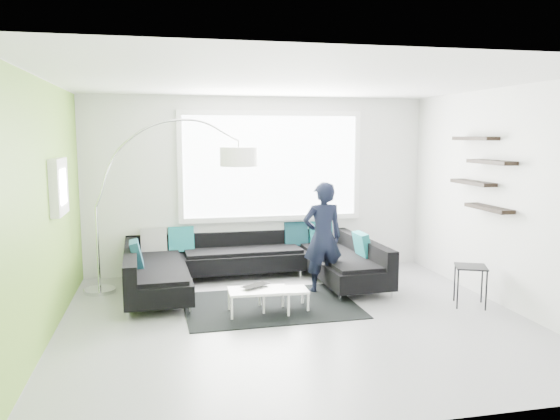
% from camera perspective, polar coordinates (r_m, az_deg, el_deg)
% --- Properties ---
extents(ground, '(5.50, 5.50, 0.00)m').
position_cam_1_polar(ground, '(6.66, 1.63, -11.40)').
color(ground, gray).
rests_on(ground, ground).
extents(room_shell, '(5.54, 5.04, 2.82)m').
position_cam_1_polar(room_shell, '(6.51, 1.58, 4.44)').
color(room_shell, silver).
rests_on(room_shell, ground).
extents(sectional_sofa, '(3.64, 2.34, 0.77)m').
position_cam_1_polar(sectional_sofa, '(7.94, -2.94, -5.70)').
color(sectional_sofa, black).
rests_on(sectional_sofa, ground).
extents(rug, '(2.23, 1.64, 0.01)m').
position_cam_1_polar(rug, '(7.18, -1.00, -9.90)').
color(rug, black).
rests_on(rug, ground).
extents(coffee_table, '(0.96, 0.58, 0.31)m').
position_cam_1_polar(coffee_table, '(6.91, -0.92, -9.33)').
color(coffee_table, white).
rests_on(coffee_table, ground).
extents(arc_lamp, '(2.41, 1.35, 2.42)m').
position_cam_1_polar(arc_lamp, '(7.94, -18.67, 0.30)').
color(arc_lamp, silver).
rests_on(arc_lamp, ground).
extents(side_table, '(0.50, 0.50, 0.53)m').
position_cam_1_polar(side_table, '(7.52, 19.24, -7.49)').
color(side_table, black).
rests_on(side_table, ground).
extents(person, '(0.59, 0.41, 1.55)m').
position_cam_1_polar(person, '(7.66, 4.47, -2.86)').
color(person, black).
rests_on(person, ground).
extents(laptop, '(0.60, 0.58, 0.03)m').
position_cam_1_polar(laptop, '(6.84, -2.26, -8.05)').
color(laptop, black).
rests_on(laptop, coffee_table).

